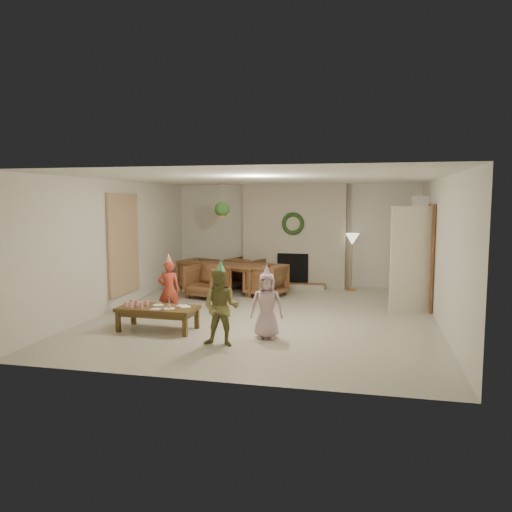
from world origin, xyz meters
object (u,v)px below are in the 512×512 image
(dining_chair_far, at_px, (246,272))
(child_plaid, at_px, (221,308))
(dining_chair_right, at_px, (266,280))
(coffee_table_top, at_px, (158,309))
(dining_chair_left, at_px, (199,274))
(child_red, at_px, (169,290))
(dining_chair_near, at_px, (207,281))
(child_pink, at_px, (267,306))
(dining_table, at_px, (228,278))

(dining_chair_far, bearing_deg, child_plaid, 117.49)
(dining_chair_right, distance_m, coffee_table_top, 3.47)
(dining_chair_left, distance_m, child_red, 3.09)
(dining_chair_near, relative_size, dining_chair_left, 1.00)
(coffee_table_top, bearing_deg, child_red, 100.95)
(child_plaid, bearing_deg, child_pink, 45.33)
(dining_chair_near, bearing_deg, dining_chair_left, 135.00)
(dining_table, distance_m, dining_chair_right, 1.01)
(dining_chair_right, distance_m, child_pink, 3.44)
(dining_chair_far, relative_size, dining_chair_right, 1.00)
(dining_table, distance_m, dining_chair_left, 0.81)
(dining_chair_left, xyz_separation_m, coffee_table_top, (0.63, -3.84, 0.00))
(dining_chair_far, relative_size, child_plaid, 0.70)
(dining_chair_far, xyz_separation_m, child_plaid, (0.87, -4.98, 0.21))
(dining_chair_near, bearing_deg, dining_chair_right, 38.66)
(dining_chair_right, relative_size, child_pink, 0.77)
(dining_chair_right, xyz_separation_m, child_red, (-1.25, -2.49, 0.16))
(coffee_table_top, bearing_deg, dining_chair_right, 72.64)
(dining_chair_right, bearing_deg, dining_chair_near, -51.34)
(dining_chair_far, height_order, dining_chair_right, same)
(dining_table, relative_size, child_pink, 1.81)
(dining_chair_far, distance_m, dining_chair_left, 1.15)
(dining_table, height_order, dining_chair_left, dining_chair_left)
(dining_table, distance_m, coffee_table_top, 3.60)
(coffee_table_top, xyz_separation_m, child_plaid, (1.26, -0.61, 0.21))
(child_red, bearing_deg, coffee_table_top, 72.86)
(coffee_table_top, bearing_deg, dining_chair_near, 93.36)
(dining_chair_far, bearing_deg, coffee_table_top, 102.48)
(dining_chair_left, height_order, child_pink, child_pink)
(dining_chair_far, xyz_separation_m, child_pink, (1.43, -4.44, 0.15))
(dining_chair_near, xyz_separation_m, dining_chair_left, (-0.53, 1.02, 0.00))
(dining_table, relative_size, dining_chair_right, 2.34)
(dining_chair_near, distance_m, child_pink, 3.48)
(dining_table, distance_m, child_red, 2.82)
(coffee_table_top, relative_size, child_plaid, 1.12)
(dining_chair_near, distance_m, child_red, 2.03)
(coffee_table_top, bearing_deg, dining_chair_far, 86.22)
(dining_chair_left, bearing_deg, child_plaid, -139.43)
(child_pink, bearing_deg, child_red, 146.57)
(dining_chair_near, xyz_separation_m, coffee_table_top, (0.10, -2.82, 0.00))
(dining_chair_left, relative_size, child_pink, 0.77)
(dining_chair_right, relative_size, child_plaid, 0.70)
(dining_table, bearing_deg, dining_chair_far, 90.00)
(child_red, distance_m, child_pink, 2.14)
(dining_chair_left, distance_m, child_pink, 4.62)
(dining_table, height_order, child_plaid, child_plaid)
(child_pink, bearing_deg, dining_chair_far, 98.34)
(dining_chair_left, xyz_separation_m, child_pink, (2.45, -3.91, 0.15))
(child_pink, bearing_deg, dining_chair_near, 114.07)
(dining_chair_far, distance_m, child_pink, 4.67)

